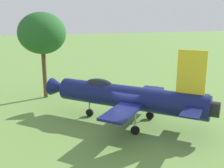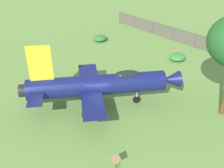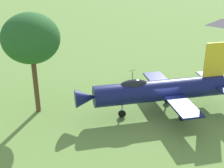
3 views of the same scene
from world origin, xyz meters
TOP-DOWN VIEW (x-y plane):
  - ground_plane at (0.00, 0.00)m, footprint 200.00×200.00m
  - display_jet at (0.26, 0.26)m, footprint 10.97×11.00m
  - shade_tree at (8.71, 5.16)m, footprint 4.41×4.39m
  - info_plaque at (5.38, -4.83)m, footprint 0.58×0.70m

SIDE VIEW (x-z plane):
  - ground_plane at x=0.00m, z-range 0.00..0.00m
  - info_plaque at x=5.38m, z-range 0.28..1.43m
  - display_jet at x=0.26m, z-range -0.76..4.89m
  - shade_tree at x=8.71m, z-range 2.08..10.14m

